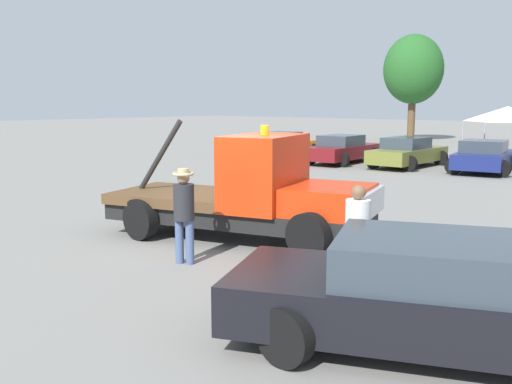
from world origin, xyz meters
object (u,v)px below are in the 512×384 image
(parked_car_orange, at_px, (282,145))
(traffic_cone, at_px, (320,209))
(person_at_hood, at_px, (184,208))
(foreground_car, at_px, (452,298))
(parked_car_maroon, at_px, (343,149))
(tow_truck, at_px, (253,196))
(person_near_truck, at_px, (357,232))
(parked_car_olive, at_px, (408,153))
(tree_left, at_px, (413,70))
(parked_car_navy, at_px, (484,157))
(canopy_tent_white, at_px, (507,114))

(parked_car_orange, bearing_deg, traffic_cone, -138.40)
(person_at_hood, height_order, traffic_cone, person_at_hood)
(foreground_car, bearing_deg, parked_car_maroon, 101.71)
(tow_truck, relative_size, person_near_truck, 3.59)
(parked_car_olive, bearing_deg, tree_left, 25.09)
(traffic_cone, bearing_deg, person_near_truck, -50.27)
(parked_car_maroon, distance_m, tree_left, 18.27)
(parked_car_olive, distance_m, parked_car_navy, 3.27)
(foreground_car, height_order, person_at_hood, person_at_hood)
(tow_truck, relative_size, parked_car_maroon, 1.21)
(tow_truck, height_order, tree_left, tree_left)
(person_near_truck, height_order, traffic_cone, person_near_truck)
(foreground_car, height_order, parked_car_orange, same)
(parked_car_orange, bearing_deg, foreground_car, -137.02)
(parked_car_orange, relative_size, parked_car_navy, 0.99)
(parked_car_navy, relative_size, tree_left, 0.57)
(canopy_tent_white, distance_m, tree_left, 15.26)
(tow_truck, height_order, parked_car_navy, tow_truck)
(person_near_truck, xyz_separation_m, parked_car_orange, (-14.22, 16.44, -0.32))
(tow_truck, height_order, parked_car_olive, tow_truck)
(parked_car_orange, relative_size, traffic_cone, 8.10)
(parked_car_maroon, xyz_separation_m, traffic_cone, (6.68, -11.75, -0.39))
(parked_car_orange, height_order, traffic_cone, parked_car_orange)
(person_near_truck, bearing_deg, parked_car_navy, 9.75)
(parked_car_maroon, relative_size, parked_car_olive, 1.05)
(foreground_car, bearing_deg, tree_left, 92.52)
(person_at_hood, bearing_deg, traffic_cone, 162.22)
(parked_car_orange, bearing_deg, person_near_truck, -138.79)
(parked_car_maroon, height_order, tree_left, tree_left)
(tree_left, bearing_deg, parked_car_navy, -56.03)
(parked_car_navy, bearing_deg, tow_truck, 171.73)
(person_near_truck, bearing_deg, parked_car_maroon, 29.32)
(person_at_hood, distance_m, traffic_cone, 4.96)
(tree_left, bearing_deg, parked_car_orange, -87.63)
(tow_truck, bearing_deg, parked_car_navy, 75.66)
(canopy_tent_white, bearing_deg, parked_car_navy, -81.37)
(parked_car_olive, distance_m, tree_left, 18.97)
(person_at_hood, xyz_separation_m, parked_car_orange, (-11.02, 17.00, -0.37))
(person_near_truck, distance_m, person_at_hood, 3.25)
(parked_car_olive, distance_m, canopy_tent_white, 6.44)
(person_at_hood, relative_size, canopy_tent_white, 0.54)
(parked_car_orange, bearing_deg, person_at_hood, -146.71)
(foreground_car, distance_m, parked_car_olive, 19.68)
(traffic_cone, bearing_deg, parked_car_maroon, 119.60)
(person_at_hood, bearing_deg, tow_truck, 164.19)
(person_at_hood, xyz_separation_m, traffic_cone, (-0.39, 4.88, -0.76))
(person_near_truck, distance_m, parked_car_maroon, 19.08)
(person_at_hood, distance_m, canopy_tent_white, 22.84)
(person_near_truck, distance_m, traffic_cone, 5.67)
(parked_car_orange, xyz_separation_m, tree_left, (-0.69, 16.70, 4.61))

